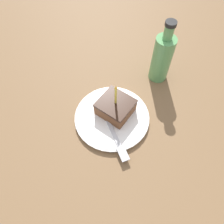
% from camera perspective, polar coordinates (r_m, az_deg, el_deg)
% --- Properties ---
extents(ground_plane, '(2.40, 2.40, 0.04)m').
position_cam_1_polar(ground_plane, '(0.74, -0.51, -0.48)').
color(ground_plane, brown).
rests_on(ground_plane, ground).
extents(plate, '(0.24, 0.24, 0.02)m').
position_cam_1_polar(plate, '(0.70, -0.00, -1.40)').
color(plate, white).
rests_on(plate, ground_plane).
extents(cake_slice, '(0.10, 0.09, 0.13)m').
position_cam_1_polar(cake_slice, '(0.68, 1.02, 1.46)').
color(cake_slice, brown).
rests_on(cake_slice, plate).
extents(fork, '(0.18, 0.12, 0.00)m').
position_cam_1_polar(fork, '(0.66, 0.76, -6.24)').
color(fork, '#B2B2B7').
rests_on(fork, plate).
extents(bottle, '(0.07, 0.07, 0.23)m').
position_cam_1_polar(bottle, '(0.76, 12.93, 13.71)').
color(bottle, '#599959').
rests_on(bottle, ground_plane).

